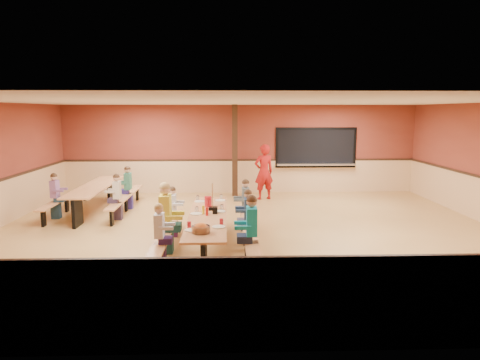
{
  "coord_description": "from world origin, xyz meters",
  "views": [
    {
      "loc": [
        -0.5,
        -9.6,
        2.78
      ],
      "look_at": [
        -0.16,
        0.54,
        1.15
      ],
      "focal_mm": 32.0,
      "sensor_mm": 36.0,
      "label": 1
    }
  ],
  "objects": [
    {
      "name": "seated_child_green_sec",
      "position": [
        -3.31,
        2.57,
        0.61
      ],
      "size": [
        0.37,
        0.31,
        1.22
      ],
      "primitive_type": null,
      "color": "#337560",
      "rests_on": "ground"
    },
    {
      "name": "kitchen_pass_through",
      "position": [
        2.6,
        4.96,
        1.49
      ],
      "size": [
        2.78,
        0.28,
        1.38
      ],
      "color": "black",
      "rests_on": "ground"
    },
    {
      "name": "seated_child_grey_left",
      "position": [
        -1.69,
        -0.25,
        0.56
      ],
      "size": [
        0.33,
        0.27,
        1.12
      ],
      "primitive_type": null,
      "color": "silver",
      "rests_on": "ground"
    },
    {
      "name": "seated_child_white_left",
      "position": [
        -1.69,
        -2.17,
        0.58
      ],
      "size": [
        0.34,
        0.28,
        1.16
      ],
      "primitive_type": null,
      "color": "silver",
      "rests_on": "ground"
    },
    {
      "name": "cafeteria_table_second",
      "position": [
        -4.13,
        2.25,
        0.53
      ],
      "size": [
        1.91,
        3.7,
        0.74
      ],
      "color": "#BF7E4C",
      "rests_on": "ground"
    },
    {
      "name": "seated_child_char_right",
      "position": [
        -0.04,
        0.19,
        0.6
      ],
      "size": [
        0.36,
        0.3,
        1.2
      ],
      "primitive_type": null,
      "color": "#515A5D",
      "rests_on": "ground"
    },
    {
      "name": "table_paddle",
      "position": [
        -0.78,
        -0.84,
        0.88
      ],
      "size": [
        0.16,
        0.16,
        0.56
      ],
      "color": "black",
      "rests_on": "cafeteria_table_main"
    },
    {
      "name": "seated_adult_yellow",
      "position": [
        -1.69,
        -1.37,
        0.7
      ],
      "size": [
        0.46,
        0.38,
        1.39
      ],
      "primitive_type": null,
      "color": "gold",
      "rests_on": "ground"
    },
    {
      "name": "seated_child_purple_sec",
      "position": [
        -4.96,
        1.49,
        0.59
      ],
      "size": [
        0.36,
        0.29,
        1.18
      ],
      "primitive_type": null,
      "color": "#7F537F",
      "rests_on": "ground"
    },
    {
      "name": "condiment_ketchup",
      "position": [
        -0.88,
        -1.33,
        0.82
      ],
      "size": [
        0.06,
        0.06,
        0.17
      ],
      "primitive_type": "cylinder",
      "color": "#B2140F",
      "rests_on": "cafeteria_table_main"
    },
    {
      "name": "chip_bowl",
      "position": [
        -0.93,
        -2.54,
        0.81
      ],
      "size": [
        0.32,
        0.32,
        0.15
      ],
      "primitive_type": null,
      "color": "orange",
      "rests_on": "cafeteria_table_main"
    },
    {
      "name": "place_settings",
      "position": [
        -0.87,
        -1.3,
        0.8
      ],
      "size": [
        0.65,
        3.3,
        0.11
      ],
      "primitive_type": null,
      "color": "beige",
      "rests_on": "cafeteria_table_main"
    },
    {
      "name": "condiment_mustard",
      "position": [
        -0.96,
        -1.2,
        0.82
      ],
      "size": [
        0.06,
        0.06,
        0.17
      ],
      "primitive_type": "cylinder",
      "color": "yellow",
      "rests_on": "cafeteria_table_main"
    },
    {
      "name": "seated_child_navy_right",
      "position": [
        -0.04,
        -0.91,
        0.58
      ],
      "size": [
        0.35,
        0.28,
        1.16
      ],
      "primitive_type": null,
      "color": "navy",
      "rests_on": "ground"
    },
    {
      "name": "ground",
      "position": [
        0.0,
        0.0,
        0.0
      ],
      "size": [
        12.0,
        12.0,
        0.0
      ],
      "primitive_type": "plane",
      "color": "#9D713B",
      "rests_on": "ground"
    },
    {
      "name": "seated_child_teal_right",
      "position": [
        -0.04,
        -2.15,
        0.64
      ],
      "size": [
        0.41,
        0.33,
        1.28
      ],
      "primitive_type": null,
      "color": "#1494AE",
      "rests_on": "ground"
    },
    {
      "name": "structural_post",
      "position": [
        -0.2,
        4.4,
        1.5
      ],
      "size": [
        0.18,
        0.18,
        3.0
      ],
      "primitive_type": "cube",
      "color": "black",
      "rests_on": "ground"
    },
    {
      "name": "room_envelope",
      "position": [
        0.0,
        0.0,
        0.69
      ],
      "size": [
        12.04,
        10.04,
        3.02
      ],
      "color": "brown",
      "rests_on": "ground"
    },
    {
      "name": "seated_child_tan_sec",
      "position": [
        -3.31,
        1.32,
        0.59
      ],
      "size": [
        0.35,
        0.29,
        1.18
      ],
      "primitive_type": null,
      "color": "#C3B499",
      "rests_on": "ground"
    },
    {
      "name": "punch_pitcher",
      "position": [
        -0.89,
        -0.51,
        0.85
      ],
      "size": [
        0.16,
        0.16,
        0.22
      ],
      "primitive_type": "cylinder",
      "color": "#B11721",
      "rests_on": "cafeteria_table_main"
    },
    {
      "name": "standing_woman",
      "position": [
        0.71,
        3.8,
        0.88
      ],
      "size": [
        0.74,
        0.61,
        1.76
      ],
      "primitive_type": "imported",
      "rotation": [
        0.0,
        0.0,
        3.47
      ],
      "color": "#A11412",
      "rests_on": "ground"
    },
    {
      "name": "cafeteria_table_main",
      "position": [
        -0.87,
        -1.3,
        0.53
      ],
      "size": [
        1.91,
        3.7,
        0.74
      ],
      "color": "#BF7E4C",
      "rests_on": "ground"
    },
    {
      "name": "napkin_dispenser",
      "position": [
        -0.72,
        -1.15,
        0.8
      ],
      "size": [
        0.1,
        0.14,
        0.13
      ],
      "primitive_type": "cube",
      "color": "black",
      "rests_on": "cafeteria_table_main"
    }
  ]
}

